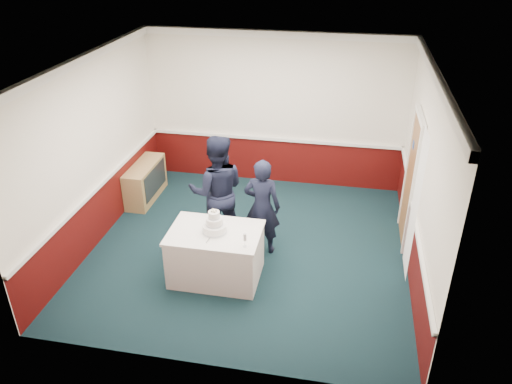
% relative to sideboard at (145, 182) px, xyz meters
% --- Properties ---
extents(ground, '(5.00, 5.00, 0.00)m').
position_rel_sideboard_xyz_m(ground, '(2.28, -1.28, -0.35)').
color(ground, '#12262C').
rests_on(ground, ground).
extents(room_shell, '(5.00, 5.00, 3.00)m').
position_rel_sideboard_xyz_m(room_shell, '(2.36, -0.67, 1.62)').
color(room_shell, white).
rests_on(room_shell, ground).
extents(sideboard, '(0.41, 1.20, 0.70)m').
position_rel_sideboard_xyz_m(sideboard, '(0.00, 0.00, 0.00)').
color(sideboard, tan).
rests_on(sideboard, ground).
extents(cake_table, '(1.32, 0.92, 0.79)m').
position_rel_sideboard_xyz_m(cake_table, '(1.95, -2.11, 0.05)').
color(cake_table, white).
rests_on(cake_table, ground).
extents(wedding_cake, '(0.35, 0.35, 0.36)m').
position_rel_sideboard_xyz_m(wedding_cake, '(1.95, -2.11, 0.55)').
color(wedding_cake, white).
rests_on(wedding_cake, cake_table).
extents(cake_knife, '(0.04, 0.22, 0.00)m').
position_rel_sideboard_xyz_m(cake_knife, '(1.92, -2.31, 0.44)').
color(cake_knife, silver).
rests_on(cake_knife, cake_table).
extents(champagne_flute, '(0.05, 0.05, 0.21)m').
position_rel_sideboard_xyz_m(champagne_flute, '(2.45, -2.39, 0.58)').
color(champagne_flute, silver).
rests_on(champagne_flute, cake_table).
extents(person_man, '(1.06, 0.91, 1.88)m').
position_rel_sideboard_xyz_m(person_man, '(1.75, -1.19, 0.59)').
color(person_man, black).
rests_on(person_man, ground).
extents(person_woman, '(0.60, 0.41, 1.59)m').
position_rel_sideboard_xyz_m(person_woman, '(2.48, -1.28, 0.44)').
color(person_woman, black).
rests_on(person_woman, ground).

